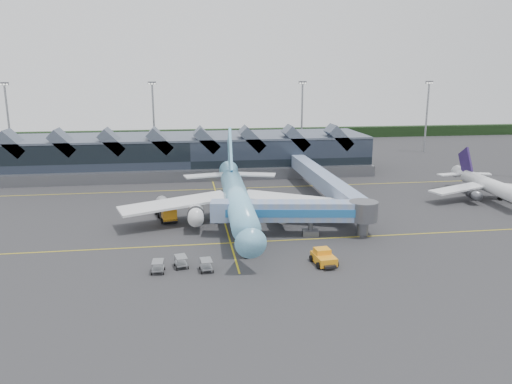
{
  "coord_description": "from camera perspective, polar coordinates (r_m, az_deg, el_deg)",
  "views": [
    {
      "loc": [
        -6.6,
        -79.36,
        25.28
      ],
      "look_at": [
        5.58,
        3.5,
        5.0
      ],
      "focal_mm": 35.0,
      "sensor_mm": 36.0,
      "label": 1
    }
  ],
  "objects": [
    {
      "name": "taxi_stripes",
      "position": [
        93.1,
        -3.99,
        -2.17
      ],
      "size": [
        120.0,
        60.0,
        0.01
      ],
      "color": "gold",
      "rests_on": "ground"
    },
    {
      "name": "terminal",
      "position": [
        128.35,
        -7.59,
        4.35
      ],
      "size": [
        90.0,
        22.25,
        12.52
      ],
      "color": "black",
      "rests_on": "ground"
    },
    {
      "name": "baggage_carts",
      "position": [
        66.29,
        -8.47,
        -8.14
      ],
      "size": [
        7.78,
        4.17,
        1.57
      ],
      "rotation": [
        0.0,
        0.0,
        0.09
      ],
      "color": "gray",
      "rests_on": "ground"
    },
    {
      "name": "light_masts",
      "position": [
        145.37,
        2.64,
        8.55
      ],
      "size": [
        132.4,
        42.56,
        22.45
      ],
      "color": "gray",
      "rests_on": "ground"
    },
    {
      "name": "regional_jet",
      "position": [
        110.27,
        25.15,
        0.68
      ],
      "size": [
        25.7,
        28.0,
        9.62
      ],
      "rotation": [
        0.0,
        0.0,
        -0.05
      ],
      "color": "silver",
      "rests_on": "ground"
    },
    {
      "name": "tree_line_far",
      "position": [
        190.9,
        -6.36,
        6.52
      ],
      "size": [
        260.0,
        4.0,
        4.0
      ],
      "primitive_type": "cube",
      "color": "black",
      "rests_on": "ground"
    },
    {
      "name": "main_airliner",
      "position": [
        85.16,
        -2.24,
        -0.61
      ],
      "size": [
        40.3,
        46.31,
        14.89
      ],
      "rotation": [
        0.0,
        0.0,
        -0.03
      ],
      "color": "#70B9E3",
      "rests_on": "ground"
    },
    {
      "name": "jet_bridge",
      "position": [
        78.55,
        5.46,
        -2.28
      ],
      "size": [
        26.13,
        7.49,
        5.66
      ],
      "rotation": [
        0.0,
        0.0,
        -0.15
      ],
      "color": "#748FC2",
      "rests_on": "ground"
    },
    {
      "name": "pushback_tug",
      "position": [
        68.26,
        7.74,
        -7.45
      ],
      "size": [
        3.24,
        4.73,
        1.99
      ],
      "rotation": [
        0.0,
        0.0,
        0.1
      ],
      "color": "orange",
      "rests_on": "ground"
    },
    {
      "name": "fuel_truck",
      "position": [
        89.58,
        -10.33,
        -1.82
      ],
      "size": [
        4.14,
        9.53,
        3.17
      ],
      "rotation": [
        0.0,
        0.0,
        0.21
      ],
      "color": "black",
      "rests_on": "ground"
    },
    {
      "name": "ground",
      "position": [
        83.55,
        -3.45,
        -4.03
      ],
      "size": [
        260.0,
        260.0,
        0.0
      ],
      "primitive_type": "plane",
      "color": "#242326",
      "rests_on": "ground"
    }
  ]
}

